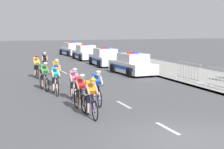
% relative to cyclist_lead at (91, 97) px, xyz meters
% --- Properties ---
extents(ground_plane, '(160.00, 160.00, 0.00)m').
position_rel_cyclist_lead_xyz_m(ground_plane, '(1.98, -3.54, -0.79)').
color(ground_plane, '#56565B').
extents(sidewalk_slab, '(5.11, 60.00, 0.12)m').
position_rel_cyclist_lead_xyz_m(sidewalk_slab, '(9.88, 10.46, -0.73)').
color(sidewalk_slab, '#A3A099').
rests_on(sidewalk_slab, ground).
extents(kerb_edge, '(0.16, 60.00, 0.13)m').
position_rel_cyclist_lead_xyz_m(kerb_edge, '(7.40, 10.46, -0.72)').
color(kerb_edge, '#9E9E99').
rests_on(kerb_edge, ground).
extents(lane_markings_centre, '(0.14, 21.60, 0.01)m').
position_rel_cyclist_lead_xyz_m(lane_markings_centre, '(1.98, 3.77, -0.78)').
color(lane_markings_centre, white).
rests_on(lane_markings_centre, ground).
extents(cyclist_lead, '(0.42, 1.72, 1.56)m').
position_rel_cyclist_lead_xyz_m(cyclist_lead, '(0.00, 0.00, 0.00)').
color(cyclist_lead, black).
rests_on(cyclist_lead, ground).
extents(cyclist_second, '(0.43, 1.72, 1.56)m').
position_rel_cyclist_lead_xyz_m(cyclist_second, '(-0.08, 1.25, 0.00)').
color(cyclist_second, black).
rests_on(cyclist_second, ground).
extents(cyclist_third, '(0.44, 1.72, 1.56)m').
position_rel_cyclist_lead_xyz_m(cyclist_third, '(0.87, 2.07, 0.00)').
color(cyclist_third, black).
rests_on(cyclist_third, ground).
extents(cyclist_fourth, '(0.43, 1.72, 1.56)m').
position_rel_cyclist_lead_xyz_m(cyclist_fourth, '(0.17, 3.34, 0.00)').
color(cyclist_fourth, black).
rests_on(cyclist_fourth, ground).
extents(cyclist_fifth, '(0.42, 1.72, 1.56)m').
position_rel_cyclist_lead_xyz_m(cyclist_fifth, '(-0.34, 5.08, 0.00)').
color(cyclist_fifth, black).
rests_on(cyclist_fifth, ground).
extents(cyclist_sixth, '(0.45, 1.72, 1.56)m').
position_rel_cyclist_lead_xyz_m(cyclist_sixth, '(0.15, 7.22, 0.00)').
color(cyclist_sixth, black).
rests_on(cyclist_sixth, ground).
extents(cyclist_seventh, '(0.46, 1.72, 1.56)m').
position_rel_cyclist_lead_xyz_m(cyclist_seventh, '(-0.65, 6.53, 0.00)').
color(cyclist_seventh, black).
rests_on(cyclist_seventh, ground).
extents(cyclist_eighth, '(0.42, 1.72, 1.56)m').
position_rel_cyclist_lead_xyz_m(cyclist_eighth, '(0.29, 8.23, 0.00)').
color(cyclist_eighth, black).
rests_on(cyclist_eighth, ground).
extents(cyclist_ninth, '(0.42, 1.72, 1.56)m').
position_rel_cyclist_lead_xyz_m(cyclist_ninth, '(-0.38, 11.29, 0.00)').
color(cyclist_ninth, black).
rests_on(cyclist_ninth, ground).
extents(cyclist_tenth, '(0.45, 1.72, 1.56)m').
position_rel_cyclist_lead_xyz_m(cyclist_tenth, '(0.60, 14.05, 0.00)').
color(cyclist_tenth, black).
rests_on(cyclist_tenth, ground).
extents(police_car_nearest, '(2.23, 4.51, 1.59)m').
position_rel_cyclist_lead_xyz_m(police_car_nearest, '(6.27, 11.07, -0.11)').
color(police_car_nearest, white).
rests_on(police_car_nearest, ground).
extents(police_car_second, '(2.11, 4.46, 1.59)m').
position_rel_cyclist_lead_xyz_m(police_car_second, '(6.27, 17.17, -0.11)').
color(police_car_second, silver).
rests_on(police_car_second, ground).
extents(police_car_third, '(2.04, 4.42, 1.59)m').
position_rel_cyclist_lead_xyz_m(police_car_third, '(6.27, 23.37, -0.11)').
color(police_car_third, white).
rests_on(police_car_third, ground).
extents(police_car_furthest, '(2.31, 4.55, 1.59)m').
position_rel_cyclist_lead_xyz_m(police_car_furthest, '(6.27, 29.28, -0.11)').
color(police_car_furthest, silver).
rests_on(police_car_furthest, ground).
extents(crowd_barrier_middle, '(0.52, 2.32, 1.07)m').
position_rel_cyclist_lead_xyz_m(crowd_barrier_middle, '(7.92, 3.09, -0.14)').
color(crowd_barrier_middle, '#B7BABF').
rests_on(crowd_barrier_middle, sidewalk_slab).
extents(crowd_barrier_rear, '(0.67, 2.32, 1.07)m').
position_rel_cyclist_lead_xyz_m(crowd_barrier_rear, '(7.99, 6.37, -0.14)').
color(crowd_barrier_rear, '#B7BABF').
rests_on(crowd_barrier_rear, sidewalk_slab).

